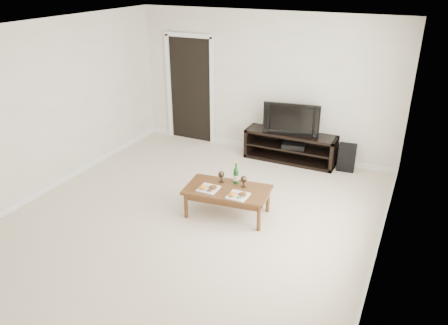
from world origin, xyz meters
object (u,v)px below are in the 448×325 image
(media_console, at_px, (290,147))
(subwoofer, at_px, (347,157))
(television, at_px, (292,118))
(coffee_table, at_px, (227,202))

(media_console, distance_m, subwoofer, 1.01)
(media_console, relative_size, television, 1.66)
(media_console, distance_m, coffee_table, 2.23)
(subwoofer, relative_size, coffee_table, 0.37)
(television, relative_size, subwoofer, 2.24)
(media_console, xyz_separation_m, subwoofer, (1.01, 0.09, -0.05))
(media_console, relative_size, subwoofer, 3.72)
(television, bearing_deg, media_console, 0.00)
(subwoofer, distance_m, coffee_table, 2.62)
(media_console, bearing_deg, subwoofer, 5.20)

